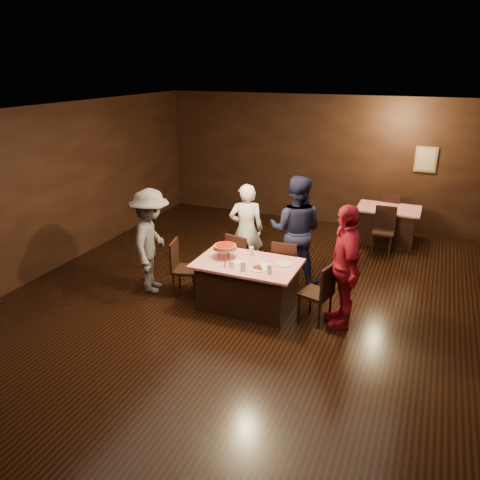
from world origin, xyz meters
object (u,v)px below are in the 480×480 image
at_px(main_table, 247,285).
at_px(plate_empty, 284,264).
at_px(diner_grey_knit, 151,241).
at_px(glass_front_right, 269,269).
at_px(diner_red_shirt, 345,267).
at_px(pizza_stand, 225,247).
at_px(chair_end_right, 316,292).
at_px(back_table, 387,225).
at_px(chair_far_left, 242,258).
at_px(chair_end_left, 186,268).
at_px(glass_front_left, 243,266).
at_px(diner_navy_hoodie, 296,231).
at_px(glass_back, 251,251).
at_px(chair_far_right, 286,266).
at_px(chair_back_near, 383,231).
at_px(diner_white_jacket, 246,230).
at_px(chair_back_far, 390,213).

bearing_deg(main_table, plate_empty, 15.26).
distance_m(diner_grey_knit, plate_empty, 2.26).
bearing_deg(glass_front_right, diner_grey_knit, 175.03).
relative_size(diner_red_shirt, pizza_stand, 4.89).
bearing_deg(chair_end_right, pizza_stand, -76.99).
height_order(main_table, back_table, same).
height_order(chair_far_left, diner_grey_knit, diner_grey_knit).
xyz_separation_m(chair_end_right, plate_empty, (-0.55, 0.15, 0.30)).
xyz_separation_m(diner_grey_knit, diner_red_shirt, (3.18, 0.13, 0.04)).
distance_m(chair_end_right, glass_front_right, 0.79).
relative_size(chair_end_left, plate_empty, 3.80).
xyz_separation_m(plate_empty, glass_front_left, (-0.50, -0.45, 0.06)).
height_order(diner_navy_hoodie, plate_empty, diner_navy_hoodie).
bearing_deg(diner_grey_knit, main_table, -106.97).
relative_size(plate_empty, glass_back, 1.79).
height_order(chair_end_left, glass_front_left, chair_end_left).
xyz_separation_m(chair_far_right, plate_empty, (0.15, -0.60, 0.30)).
distance_m(diner_navy_hoodie, glass_front_right, 1.43).
xyz_separation_m(chair_back_near, glass_front_right, (-1.25, -3.42, 0.37)).
bearing_deg(diner_grey_knit, diner_navy_hoodie, -78.92).
bearing_deg(glass_front_left, back_table, 68.44).
distance_m(chair_far_left, plate_empty, 1.16).
distance_m(back_table, diner_navy_hoodie, 3.04).
height_order(diner_navy_hoodie, diner_red_shirt, diner_navy_hoodie).
bearing_deg(diner_white_jacket, main_table, 89.53).
height_order(chair_end_right, diner_white_jacket, diner_white_jacket).
bearing_deg(diner_white_jacket, chair_far_left, 79.89).
bearing_deg(chair_end_left, chair_back_far, -45.71).
relative_size(main_table, chair_back_near, 1.68).
relative_size(main_table, chair_end_left, 1.68).
xyz_separation_m(pizza_stand, glass_back, (0.35, 0.25, -0.11)).
xyz_separation_m(back_table, pizza_stand, (-2.10, -3.82, 0.57)).
xyz_separation_m(chair_far_left, chair_far_right, (0.80, 0.00, 0.00)).
bearing_deg(glass_front_right, main_table, 150.95).
height_order(main_table, diner_white_jacket, diner_white_jacket).
height_order(glass_front_left, glass_front_right, same).
bearing_deg(diner_red_shirt, main_table, -109.83).
height_order(diner_red_shirt, glass_front_left, diner_red_shirt).
height_order(chair_end_right, pizza_stand, pizza_stand).
bearing_deg(diner_navy_hoodie, back_table, -120.16).
distance_m(chair_end_right, chair_back_far, 4.51).
relative_size(diner_grey_knit, glass_front_left, 12.70).
bearing_deg(chair_far_right, glass_front_right, 89.06).
distance_m(back_table, plate_empty, 3.91).
xyz_separation_m(main_table, glass_back, (-0.05, 0.30, 0.46)).
bearing_deg(diner_grey_knit, chair_back_near, -65.52).
xyz_separation_m(back_table, plate_empty, (-1.15, -3.72, 0.39)).
bearing_deg(chair_back_far, glass_front_left, 77.36).
bearing_deg(chair_back_near, chair_end_right, -102.01).
distance_m(chair_far_left, chair_far_right, 0.80).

